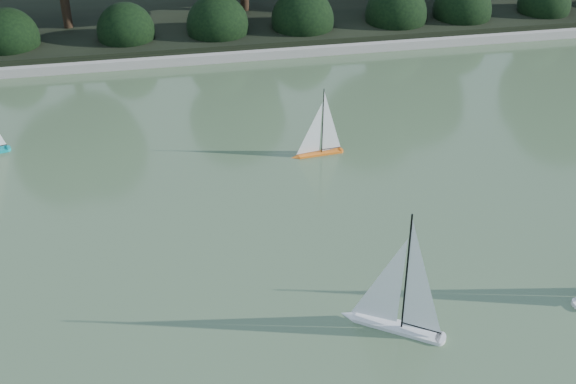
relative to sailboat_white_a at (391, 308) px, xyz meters
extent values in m
plane|color=#3B4E2E|center=(-0.99, -0.47, -0.26)|extent=(80.00, 80.00, 0.00)
cube|color=gray|center=(-0.99, 8.53, -0.17)|extent=(40.00, 0.35, 0.18)
cube|color=black|center=(-0.99, 12.53, -0.11)|extent=(40.00, 8.00, 0.30)
cylinder|color=black|center=(-3.99, 10.43, 0.57)|extent=(0.20, 0.20, 1.66)
sphere|color=black|center=(-4.99, 9.43, 0.19)|extent=(1.10, 1.10, 1.10)
sphere|color=black|center=(-2.99, 9.43, 0.19)|extent=(1.10, 1.10, 1.10)
sphere|color=black|center=(-0.99, 9.43, 0.19)|extent=(1.10, 1.10, 1.10)
sphere|color=black|center=(1.01, 9.43, 0.19)|extent=(1.10, 1.10, 1.10)
sphere|color=black|center=(3.01, 9.43, 0.19)|extent=(1.10, 1.10, 1.10)
sphere|color=black|center=(5.01, 9.43, 0.19)|extent=(1.10, 1.10, 1.10)
sphere|color=black|center=(7.01, 9.43, 0.19)|extent=(1.10, 1.10, 1.10)
cube|color=silver|center=(0.07, -0.05, -0.21)|extent=(0.90, 0.71, 0.10)
cone|color=silver|center=(-0.39, 0.27, -0.21)|extent=(0.27, 0.27, 0.19)
cylinder|color=silver|center=(0.47, -0.33, -0.21)|extent=(0.16, 0.16, 0.10)
cylinder|color=black|center=(0.11, -0.08, 0.59)|extent=(0.03, 0.03, 1.49)
cylinder|color=black|center=(0.29, -0.20, -0.10)|extent=(0.37, 0.26, 0.02)
cube|color=orange|center=(0.19, 4.09, -0.22)|extent=(0.71, 0.20, 0.07)
cone|color=orange|center=(-0.22, 4.05, -0.22)|extent=(0.15, 0.15, 0.14)
cylinder|color=orange|center=(0.54, 4.12, -0.22)|extent=(0.09, 0.09, 0.07)
cylinder|color=black|center=(0.22, 4.09, 0.36)|extent=(0.02, 0.02, 1.09)
cylinder|color=black|center=(0.38, 4.11, -0.15)|extent=(0.32, 0.04, 0.01)
cylinder|color=#079595|center=(-4.68, 5.21, -0.21)|extent=(0.12, 0.12, 0.09)
camera|label=1|loc=(-2.28, -5.72, 5.12)|focal=45.00mm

